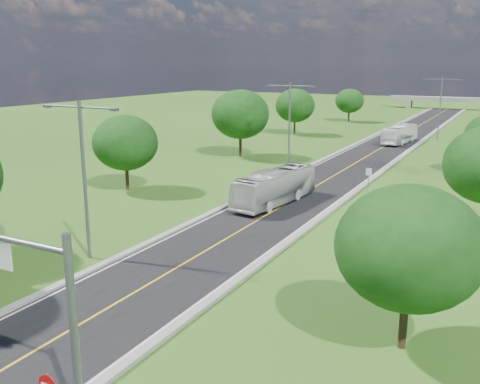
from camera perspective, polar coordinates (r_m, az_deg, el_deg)
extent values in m
plane|color=#2E5517|center=(75.24, 13.86, 3.96)|extent=(260.00, 260.00, 0.00)
cube|color=black|center=(81.01, 14.90, 4.59)|extent=(8.00, 150.00, 0.06)
cube|color=gray|center=(82.02, 12.01, 4.92)|extent=(0.50, 150.00, 0.22)
cube|color=gray|center=(80.18, 17.87, 4.36)|extent=(0.50, 150.00, 0.22)
cylinder|color=slate|center=(18.36, -17.21, -15.01)|extent=(0.28, 0.28, 7.20)
cylinder|color=slate|center=(52.80, 13.53, 1.27)|extent=(0.08, 0.08, 2.40)
cube|color=white|center=(52.61, 13.57, 2.11)|extent=(0.55, 0.04, 0.70)
cube|color=gray|center=(155.02, 17.60, 8.93)|extent=(1.20, 3.00, 2.00)
cube|color=gray|center=(153.45, 21.36, 9.19)|extent=(30.00, 3.00, 1.20)
cylinder|color=slate|center=(34.50, -16.25, 1.05)|extent=(0.22, 0.22, 10.00)
cylinder|color=slate|center=(34.83, -18.44, 8.68)|extent=(2.80, 0.12, 0.12)
cylinder|color=slate|center=(32.88, -15.00, 8.66)|extent=(2.80, 0.12, 0.12)
cube|color=slate|center=(35.77, -19.90, 8.60)|extent=(0.50, 0.25, 0.18)
cube|color=slate|center=(32.02, -13.25, 8.54)|extent=(0.50, 0.25, 0.18)
cylinder|color=slate|center=(62.23, 5.29, 6.98)|extent=(0.22, 0.22, 10.00)
cylinder|color=slate|center=(62.41, 4.17, 11.26)|extent=(2.80, 0.12, 0.12)
cylinder|color=slate|center=(61.34, 6.61, 11.16)|extent=(2.80, 0.12, 0.12)
cube|color=slate|center=(62.94, 3.07, 11.25)|extent=(0.50, 0.25, 0.18)
cube|color=slate|center=(60.88, 7.77, 11.06)|extent=(0.50, 0.25, 0.18)
cylinder|color=slate|center=(91.16, 20.55, 8.31)|extent=(0.22, 0.22, 10.00)
cylinder|color=slate|center=(91.10, 19.90, 11.26)|extent=(2.80, 0.12, 0.12)
cylinder|color=slate|center=(90.74, 21.68, 11.11)|extent=(2.80, 0.12, 0.12)
cube|color=slate|center=(91.29, 19.08, 11.30)|extent=(0.50, 0.25, 0.18)
cube|color=slate|center=(90.61, 22.51, 11.00)|extent=(0.50, 0.25, 0.18)
cylinder|color=black|center=(53.44, -11.95, 1.66)|extent=(0.36, 0.36, 2.70)
ellipsoid|color=#183D10|center=(52.87, -12.13, 5.16)|extent=(6.30, 6.30, 5.36)
cylinder|color=black|center=(70.95, 0.04, 5.11)|extent=(0.36, 0.36, 3.24)
ellipsoid|color=#183D10|center=(70.47, 0.04, 8.30)|extent=(7.56, 7.56, 6.43)
cylinder|color=black|center=(93.44, 5.84, 7.01)|extent=(0.36, 0.36, 2.88)
ellipsoid|color=#183D10|center=(93.10, 5.89, 9.16)|extent=(6.72, 6.72, 5.71)
cylinder|color=black|center=(115.23, 11.53, 7.98)|extent=(0.36, 0.36, 2.52)
ellipsoid|color=#183D10|center=(114.98, 11.60, 9.50)|extent=(5.88, 5.88, 5.00)
cylinder|color=black|center=(24.92, 17.06, -12.84)|extent=(0.36, 0.36, 2.70)
ellipsoid|color=#183D10|center=(23.67, 17.62, -5.65)|extent=(6.30, 6.30, 5.36)
imported|color=white|center=(85.69, 16.68, 5.92)|extent=(3.61, 10.24, 2.79)
imported|color=silver|center=(47.04, 3.77, 0.57)|extent=(3.77, 10.97, 2.99)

